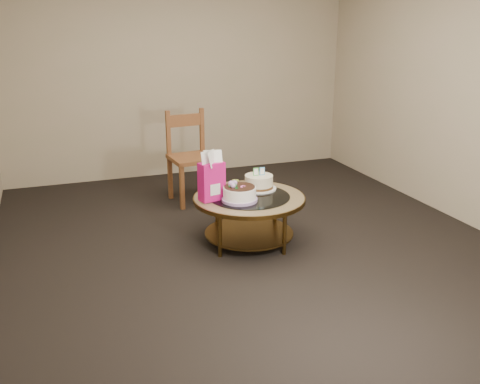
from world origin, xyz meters
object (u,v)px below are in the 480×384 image
object	(u,v)px
dining_chair	(191,156)
gift_bag	(212,176)
decorated_cake	(239,194)
coffee_table	(249,204)
cream_cake	(259,182)

from	to	relation	value
dining_chair	gift_bag	bearing A→B (deg)	-102.58
gift_bag	dining_chair	size ratio (longest dim) A/B	0.43
gift_bag	decorated_cake	bearing A→B (deg)	-41.55
decorated_cake	dining_chair	size ratio (longest dim) A/B	0.31
coffee_table	dining_chair	size ratio (longest dim) A/B	1.00
coffee_table	gift_bag	world-z (taller)	gift_bag
gift_bag	coffee_table	bearing A→B (deg)	-16.89
coffee_table	cream_cake	distance (m)	0.27
decorated_cake	dining_chair	bearing A→B (deg)	92.09
gift_bag	dining_chair	bearing A→B (deg)	69.11
dining_chair	cream_cake	bearing A→B (deg)	-79.66
coffee_table	cream_cake	xyz separation A→B (m)	(0.16, 0.16, 0.15)
coffee_table	decorated_cake	xyz separation A→B (m)	(-0.13, -0.10, 0.14)
decorated_cake	gift_bag	xyz separation A→B (m)	(-0.22, 0.11, 0.16)
coffee_table	cream_cake	bearing A→B (deg)	45.75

